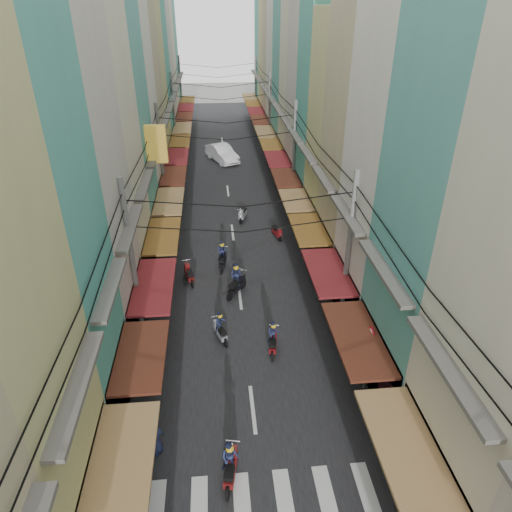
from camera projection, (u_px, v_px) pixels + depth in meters
ground at (249, 374)px, 20.12m from camera, size 160.00×160.00×0.00m
road at (229, 200)px, 37.44m from camera, size 10.00×80.00×0.02m
sidewalk_left at (149, 203)px, 36.89m from camera, size 3.00×80.00×0.06m
sidewalk_right at (307, 197)px, 37.97m from camera, size 3.00×80.00×0.06m
crosswalk at (264, 504)px, 14.91m from camera, size 7.55×2.40×0.01m
building_row_left at (102, 82)px, 28.99m from camera, size 7.80×67.67×23.70m
building_row_right at (346, 85)px, 30.38m from camera, size 7.80×68.98×22.59m
utility_poles at (229, 136)px, 29.87m from camera, size 10.20×66.13×8.20m
white_car at (222, 161)px, 46.40m from camera, size 6.18×4.32×2.03m
bicycle at (412, 417)px, 18.04m from camera, size 1.50×0.80×0.98m
moving_scooters at (235, 299)px, 24.20m from camera, size 6.12×22.81×1.93m
parked_scooters at (373, 465)px, 15.68m from camera, size 12.83×14.98×1.00m
pedestrians at (151, 307)px, 22.72m from camera, size 12.07×20.96×2.21m
market_umbrella at (410, 383)px, 16.62m from camera, size 2.38×2.38×2.51m
traffic_sign at (370, 344)px, 18.25m from camera, size 0.10×0.70×3.20m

